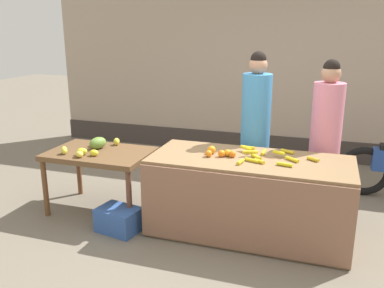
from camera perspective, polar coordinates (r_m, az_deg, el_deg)
ground_plane at (r=4.63m, az=3.57°, el=-11.43°), size 24.00×24.00×0.00m
market_wall_back at (r=7.00m, az=10.04°, el=10.10°), size 7.54×0.23×2.95m
fruit_stall_counter at (r=4.38m, az=7.90°, el=-7.23°), size 2.06×0.90×0.83m
side_table_wooden at (r=4.91m, az=-12.66°, el=-1.96°), size 1.17×0.78×0.74m
banana_bunch_pile at (r=4.27m, az=10.38°, el=-1.61°), size 0.83×0.62×0.07m
orange_pile at (r=4.28m, az=3.79°, el=-1.16°), size 0.32×0.20×0.09m
mango_papaya_pile at (r=4.93m, az=-13.53°, el=-0.21°), size 0.50×0.70×0.14m
vendor_woman_blue_shirt at (r=4.88m, az=8.78°, el=1.73°), size 0.34×0.34×1.87m
vendor_woman_pink_shirt at (r=4.85m, az=18.00°, el=0.56°), size 0.34×0.34×1.80m
produce_crate at (r=4.56m, az=-10.15°, el=-10.30°), size 0.49×0.39×0.26m
produce_sack at (r=5.45m, az=-0.02°, el=-3.84°), size 0.44×0.40×0.56m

